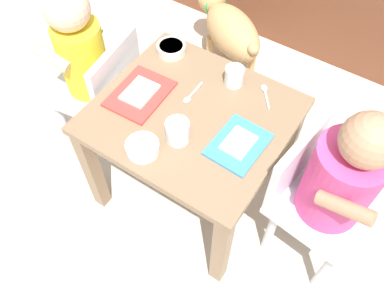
{
  "coord_description": "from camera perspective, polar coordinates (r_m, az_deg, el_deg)",
  "views": [
    {
      "loc": [
        0.42,
        -0.64,
        1.36
      ],
      "look_at": [
        0.0,
        0.0,
        0.29
      ],
      "focal_mm": 37.81,
      "sensor_mm": 36.0,
      "label": 1
    }
  ],
  "objects": [
    {
      "name": "spoon_by_right_tray",
      "position": [
        1.24,
        -0.07,
        6.97
      ],
      "size": [
        0.02,
        0.1,
        0.01
      ],
      "color": "silver",
      "rests_on": "dining_table"
    },
    {
      "name": "ground_plane",
      "position": [
        1.57,
        0.0,
        -6.27
      ],
      "size": [
        7.0,
        7.0,
        0.0
      ],
      "primitive_type": "plane",
      "color": "beige"
    },
    {
      "name": "seated_child_left",
      "position": [
        1.43,
        -14.88,
        11.78
      ],
      "size": [
        0.31,
        0.31,
        0.69
      ],
      "color": "silver",
      "rests_on": "ground"
    },
    {
      "name": "cereal_bowl_left_side",
      "position": [
        1.11,
        -7.0,
        -0.47
      ],
      "size": [
        0.09,
        0.09,
        0.03
      ],
      "color": "white",
      "rests_on": "dining_table"
    },
    {
      "name": "food_tray_right",
      "position": [
        1.13,
        6.58,
        0.01
      ],
      "size": [
        0.14,
        0.18,
        0.02
      ],
      "color": "#388CD8",
      "rests_on": "dining_table"
    },
    {
      "name": "dog",
      "position": [
        1.85,
        5.24,
        15.96
      ],
      "size": [
        0.44,
        0.34,
        0.33
      ],
      "color": "tan",
      "rests_on": "ground"
    },
    {
      "name": "veggie_bowl_near",
      "position": [
        1.37,
        -2.95,
        13.31
      ],
      "size": [
        0.1,
        0.1,
        0.03
      ],
      "color": "silver",
      "rests_on": "dining_table"
    },
    {
      "name": "water_cup_left",
      "position": [
        1.11,
        -2.04,
        1.66
      ],
      "size": [
        0.07,
        0.07,
        0.07
      ],
      "color": "white",
      "rests_on": "dining_table"
    },
    {
      "name": "water_cup_right",
      "position": [
        1.26,
        5.96,
        9.38
      ],
      "size": [
        0.06,
        0.06,
        0.06
      ],
      "color": "white",
      "rests_on": "dining_table"
    },
    {
      "name": "dining_table",
      "position": [
        1.26,
        0.0,
        1.98
      ],
      "size": [
        0.56,
        0.51,
        0.45
      ],
      "color": "#7A6047",
      "rests_on": "ground"
    },
    {
      "name": "spoon_by_left_tray",
      "position": [
        1.26,
        10.33,
        6.99
      ],
      "size": [
        0.07,
        0.09,
        0.01
      ],
      "color": "silver",
      "rests_on": "dining_table"
    },
    {
      "name": "food_tray_left",
      "position": [
        1.25,
        -7.36,
        7.1
      ],
      "size": [
        0.16,
        0.2,
        0.02
      ],
      "color": "red",
      "rests_on": "dining_table"
    },
    {
      "name": "seated_child_right",
      "position": [
        1.16,
        19.85,
        -4.67
      ],
      "size": [
        0.31,
        0.31,
        0.69
      ],
      "color": "silver",
      "rests_on": "ground"
    }
  ]
}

